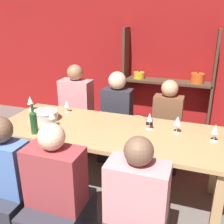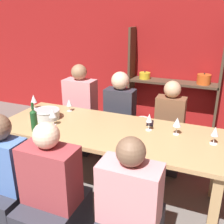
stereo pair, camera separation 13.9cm
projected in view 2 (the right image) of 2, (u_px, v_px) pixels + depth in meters
wall_back_red at (154, 48)px, 4.24m from camera, size 8.80×0.06×2.70m
shelf_unit at (170, 97)px, 4.21m from camera, size 1.41×0.30×1.67m
dining_table at (108, 137)px, 2.71m from camera, size 2.33×0.89×0.77m
mixing_bowl at (47, 114)px, 2.93m from camera, size 0.29×0.29×0.10m
wine_bottle_green at (34, 120)px, 2.58m from camera, size 0.07×0.07×0.30m
wine_glass_white_a at (69, 103)px, 3.13m from camera, size 0.07×0.07×0.15m
wine_glass_red_a at (215, 132)px, 2.33m from camera, size 0.07×0.07×0.17m
wine_glass_red_b at (34, 99)px, 3.21m from camera, size 0.08×0.08×0.18m
wine_glass_empty_a at (177, 122)px, 2.52m from camera, size 0.08×0.08×0.18m
wine_glass_empty_b at (149, 118)px, 2.61m from camera, size 0.06×0.06×0.18m
wine_glass_empty_c at (53, 114)px, 2.73m from camera, size 0.08×0.08×0.17m
cell_phone at (150, 123)px, 2.81m from camera, size 0.10×0.16×0.01m
person_near_a at (53, 205)px, 2.15m from camera, size 0.45×0.56×1.14m
person_far_a at (120, 127)px, 3.51m from camera, size 0.39×0.48×1.20m
person_near_b at (129, 223)px, 1.98m from camera, size 0.45×0.56×1.11m
person_far_b at (81, 118)px, 3.80m from camera, size 0.44×0.55×1.23m
person_near_c at (8, 186)px, 2.37m from camera, size 0.40×0.50×1.11m
person_far_c at (168, 137)px, 3.27m from camera, size 0.35×0.43×1.15m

